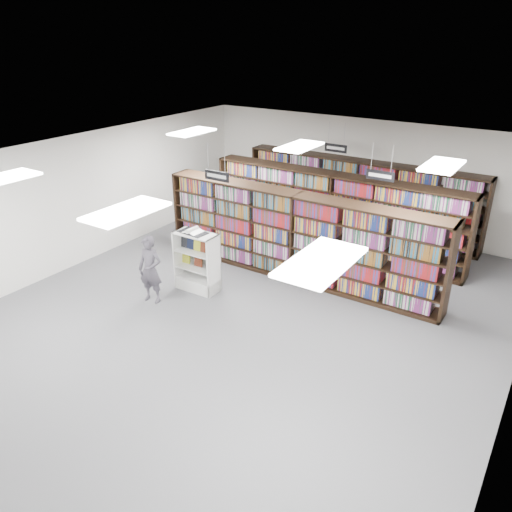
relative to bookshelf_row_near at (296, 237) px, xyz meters
The scene contains 19 objects.
floor 2.26m from the bookshelf_row_near, 90.00° to the right, with size 12.00×12.00×0.00m, color #48484D.
ceiling 2.94m from the bookshelf_row_near, 90.00° to the right, with size 10.00×12.00×0.10m, color white.
wall_back 4.04m from the bookshelf_row_near, 90.00° to the left, with size 10.00×0.10×3.20m, color silver.
wall_left 5.41m from the bookshelf_row_near, 158.20° to the right, with size 0.10×12.00×3.20m, color silver.
bookshelf_row_near is the anchor object (origin of this frame).
bookshelf_row_mid 2.00m from the bookshelf_row_near, 90.00° to the left, with size 7.00×0.60×2.10m.
bookshelf_row_far 3.70m from the bookshelf_row_near, 90.00° to the left, with size 7.00×0.60×2.10m.
aisle_sign_left 2.33m from the bookshelf_row_near, 146.29° to the right, with size 0.65×0.02×0.80m.
aisle_sign_right 2.33m from the bookshelf_row_near, 33.67° to the left, with size 0.65×0.02×0.80m.
aisle_sign_center 3.38m from the bookshelf_row_near, 99.46° to the left, with size 0.65×0.02×0.80m.
troffer_front_left 6.20m from the bookshelf_row_near, 120.96° to the right, with size 0.60×1.20×0.04m, color white.
troffer_front_center 5.43m from the bookshelf_row_near, 90.00° to the right, with size 0.60×1.20×0.04m, color white.
troffer_front_right 6.20m from the bookshelf_row_near, 59.04° to the right, with size 0.60×1.20×0.04m, color white.
troffer_back_left 3.67m from the bookshelf_row_near, behind, with size 0.60×1.20×0.04m, color white.
troffer_back_center 2.11m from the bookshelf_row_near, ahead, with size 0.60×1.20×0.04m, color white.
troffer_back_right 3.67m from the bookshelf_row_near, ahead, with size 0.60×1.20×0.04m, color white.
endcap_display 2.39m from the bookshelf_row_near, 132.89° to the right, with size 1.00×0.52×1.38m.
open_book 2.42m from the bookshelf_row_near, 133.85° to the right, with size 0.67×0.42×0.13m.
shopper 3.41m from the bookshelf_row_near, 127.47° to the right, with size 0.55×0.36×1.51m, color #4C4752.
Camera 1 is at (5.09, -7.49, 5.47)m, focal length 35.00 mm.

